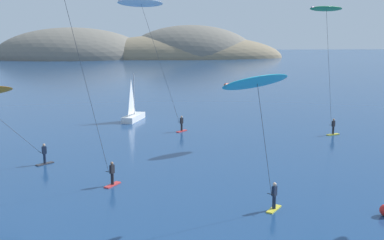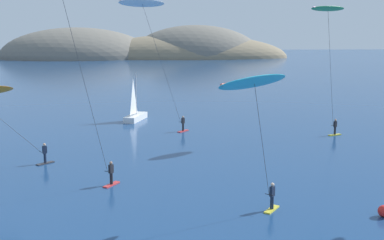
{
  "view_description": "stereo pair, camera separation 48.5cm",
  "coord_description": "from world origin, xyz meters",
  "px_view_note": "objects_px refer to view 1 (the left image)",
  "views": [
    {
      "loc": [
        -3.51,
        -11.96,
        10.47
      ],
      "look_at": [
        0.36,
        26.57,
        3.49
      ],
      "focal_mm": 45.0,
      "sensor_mm": 36.0,
      "label": 1
    },
    {
      "loc": [
        -3.02,
        -12.01,
        10.47
      ],
      "look_at": [
        0.36,
        26.57,
        3.49
      ],
      "focal_mm": 45.0,
      "sensor_mm": 36.0,
      "label": 2
    }
  ],
  "objects_px": {
    "sailboat_near": "(134,115)",
    "kitesurfer_cyan": "(259,91)",
    "kitesurfer_green": "(327,20)",
    "kitesurfer_white": "(145,14)",
    "kitesurfer_yellow": "(67,9)"
  },
  "relations": [
    {
      "from": "kitesurfer_green",
      "to": "sailboat_near",
      "type": "bearing_deg",
      "value": 148.24
    },
    {
      "from": "sailboat_near",
      "to": "kitesurfer_green",
      "type": "bearing_deg",
      "value": -31.76
    },
    {
      "from": "sailboat_near",
      "to": "kitesurfer_white",
      "type": "height_order",
      "value": "kitesurfer_white"
    },
    {
      "from": "kitesurfer_green",
      "to": "kitesurfer_yellow",
      "type": "xyz_separation_m",
      "value": [
        -22.48,
        -16.64,
        0.16
      ]
    },
    {
      "from": "kitesurfer_cyan",
      "to": "kitesurfer_yellow",
      "type": "bearing_deg",
      "value": 157.67
    },
    {
      "from": "kitesurfer_white",
      "to": "kitesurfer_cyan",
      "type": "height_order",
      "value": "kitesurfer_white"
    },
    {
      "from": "kitesurfer_cyan",
      "to": "kitesurfer_green",
      "type": "bearing_deg",
      "value": 60.73
    },
    {
      "from": "kitesurfer_green",
      "to": "kitesurfer_yellow",
      "type": "bearing_deg",
      "value": -143.49
    },
    {
      "from": "kitesurfer_cyan",
      "to": "kitesurfer_green",
      "type": "relative_size",
      "value": 0.64
    },
    {
      "from": "sailboat_near",
      "to": "kitesurfer_cyan",
      "type": "xyz_separation_m",
      "value": [
        7.46,
        -32.94,
        6.75
      ]
    },
    {
      "from": "sailboat_near",
      "to": "kitesurfer_green",
      "type": "xyz_separation_m",
      "value": [
        19.25,
        -11.92,
        11.11
      ]
    },
    {
      "from": "kitesurfer_green",
      "to": "kitesurfer_white",
      "type": "bearing_deg",
      "value": 176.28
    },
    {
      "from": "kitesurfer_white",
      "to": "kitesurfer_green",
      "type": "relative_size",
      "value": 1.05
    },
    {
      "from": "kitesurfer_yellow",
      "to": "kitesurfer_white",
      "type": "bearing_deg",
      "value": 75.37
    },
    {
      "from": "kitesurfer_white",
      "to": "kitesurfer_yellow",
      "type": "relative_size",
      "value": 1.03
    }
  ]
}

